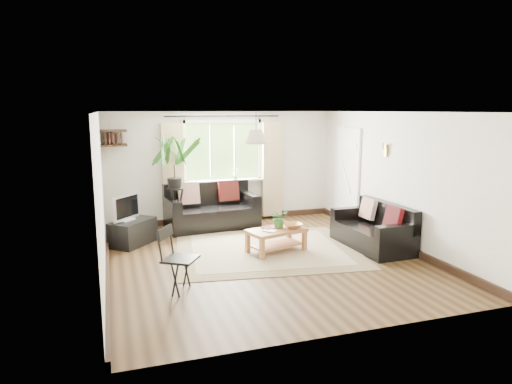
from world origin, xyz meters
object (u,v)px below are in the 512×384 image
object	(u,v)px
tv_stand	(133,232)
sofa_back	(212,207)
palm_stand	(175,184)
folding_chair	(181,260)
coffee_table	(276,240)
sofa_right	(372,227)

from	to	relation	value
tv_stand	sofa_back	bearing A→B (deg)	-24.14
palm_stand	folding_chair	world-z (taller)	palm_stand
coffee_table	tv_stand	size ratio (longest dim) A/B	1.17
tv_stand	palm_stand	distance (m)	1.34
sofa_back	folding_chair	bearing A→B (deg)	-115.07
coffee_table	folding_chair	distance (m)	2.24
sofa_back	sofa_right	distance (m)	3.30
sofa_back	coffee_table	xyz separation A→B (m)	(0.70, -1.97, -0.23)
coffee_table	tv_stand	xyz separation A→B (m)	(-2.34, 1.22, 0.03)
coffee_table	folding_chair	world-z (taller)	folding_chair
folding_chair	coffee_table	bearing A→B (deg)	-23.78
sofa_right	palm_stand	bearing A→B (deg)	-126.56
coffee_table	sofa_back	bearing A→B (deg)	109.55
sofa_right	palm_stand	world-z (taller)	palm_stand
sofa_right	palm_stand	size ratio (longest dim) A/B	0.83
tv_stand	sofa_right	bearing A→B (deg)	-69.02
coffee_table	folding_chair	bearing A→B (deg)	-145.82
sofa_right	coffee_table	xyz separation A→B (m)	(-1.71, 0.29, -0.17)
coffee_table	palm_stand	distance (m)	2.52
sofa_back	folding_chair	world-z (taller)	folding_chair
sofa_back	tv_stand	distance (m)	1.82
palm_stand	folding_chair	bearing A→B (deg)	-97.02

